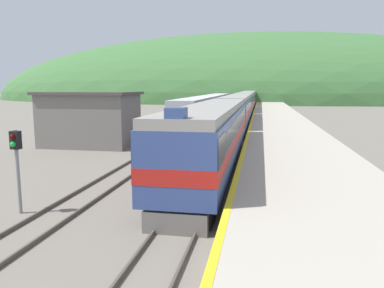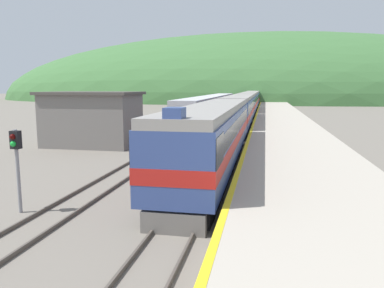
{
  "view_description": "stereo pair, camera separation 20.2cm",
  "coord_description": "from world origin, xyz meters",
  "px_view_note": "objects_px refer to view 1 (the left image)",
  "views": [
    {
      "loc": [
        2.78,
        6.65,
        5.02
      ],
      "look_at": [
        -0.35,
        23.77,
        2.35
      ],
      "focal_mm": 35.0,
      "sensor_mm": 36.0,
      "label": 1
    },
    {
      "loc": [
        2.97,
        6.69,
        5.02
      ],
      "look_at": [
        -0.35,
        23.77,
        2.35
      ],
      "focal_mm": 35.0,
      "sensor_mm": 36.0,
      "label": 2
    }
  ],
  "objects_px": {
    "express_train_lead_car": "(213,134)",
    "carriage_second": "(237,111)",
    "carriage_fourth": "(249,99)",
    "signal_post_siding": "(16,154)",
    "siding_train": "(208,108)",
    "carriage_third": "(245,103)"
  },
  "relations": [
    {
      "from": "carriage_fourth",
      "to": "express_train_lead_car",
      "type": "bearing_deg",
      "value": -90.0
    },
    {
      "from": "express_train_lead_car",
      "to": "carriage_second",
      "type": "relative_size",
      "value": 0.99
    },
    {
      "from": "siding_train",
      "to": "signal_post_siding",
      "type": "xyz_separation_m",
      "value": [
        -1.6,
        -43.24,
        0.54
      ]
    },
    {
      "from": "carriage_second",
      "to": "siding_train",
      "type": "xyz_separation_m",
      "value": [
        -4.98,
        11.25,
        -0.27
      ]
    },
    {
      "from": "siding_train",
      "to": "carriage_third",
      "type": "bearing_deg",
      "value": 66.27
    },
    {
      "from": "carriage_third",
      "to": "signal_post_siding",
      "type": "distance_m",
      "value": 54.96
    },
    {
      "from": "carriage_third",
      "to": "siding_train",
      "type": "height_order",
      "value": "carriage_third"
    },
    {
      "from": "express_train_lead_car",
      "to": "carriage_second",
      "type": "distance_m",
      "value": 22.66
    },
    {
      "from": "carriage_fourth",
      "to": "signal_post_siding",
      "type": "height_order",
      "value": "carriage_fourth"
    },
    {
      "from": "express_train_lead_car",
      "to": "signal_post_siding",
      "type": "bearing_deg",
      "value": -125.2
    },
    {
      "from": "express_train_lead_car",
      "to": "signal_post_siding",
      "type": "height_order",
      "value": "express_train_lead_car"
    },
    {
      "from": "express_train_lead_car",
      "to": "siding_train",
      "type": "height_order",
      "value": "express_train_lead_car"
    },
    {
      "from": "carriage_third",
      "to": "express_train_lead_car",
      "type": "bearing_deg",
      "value": -90.0
    },
    {
      "from": "carriage_second",
      "to": "signal_post_siding",
      "type": "height_order",
      "value": "carriage_second"
    },
    {
      "from": "carriage_second",
      "to": "signal_post_siding",
      "type": "relative_size",
      "value": 6.44
    },
    {
      "from": "carriage_third",
      "to": "siding_train",
      "type": "xyz_separation_m",
      "value": [
        -4.98,
        -11.33,
        -0.27
      ]
    },
    {
      "from": "express_train_lead_car",
      "to": "carriage_fourth",
      "type": "height_order",
      "value": "express_train_lead_car"
    },
    {
      "from": "carriage_fourth",
      "to": "siding_train",
      "type": "xyz_separation_m",
      "value": [
        -4.98,
        -33.91,
        -0.27
      ]
    },
    {
      "from": "express_train_lead_car",
      "to": "carriage_third",
      "type": "distance_m",
      "value": 45.25
    },
    {
      "from": "carriage_second",
      "to": "signal_post_siding",
      "type": "xyz_separation_m",
      "value": [
        -6.58,
        -31.98,
        0.27
      ]
    },
    {
      "from": "express_train_lead_car",
      "to": "carriage_second",
      "type": "xyz_separation_m",
      "value": [
        0.0,
        22.66,
        -0.01
      ]
    },
    {
      "from": "signal_post_siding",
      "to": "carriage_second",
      "type": "bearing_deg",
      "value": 78.38
    }
  ]
}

